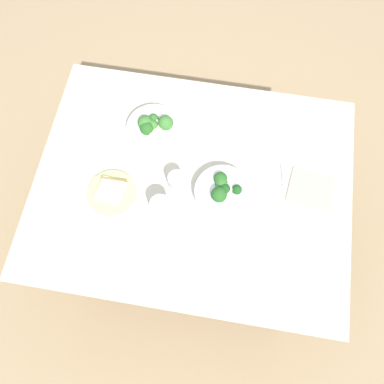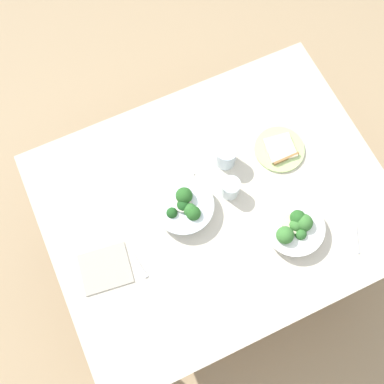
# 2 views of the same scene
# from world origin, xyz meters

# --- Properties ---
(ground_plane) EXTENTS (6.00, 6.00, 0.00)m
(ground_plane) POSITION_xyz_m (0.00, 0.00, 0.00)
(ground_plane) COLOR tan
(dining_table) EXTENTS (1.30, 1.02, 0.71)m
(dining_table) POSITION_xyz_m (0.00, 0.00, 0.61)
(dining_table) COLOR beige
(dining_table) RESTS_ON ground_plane
(broccoli_bowl_far) EXTENTS (0.23, 0.23, 0.10)m
(broccoli_bowl_far) POSITION_xyz_m (-0.13, 0.03, 0.75)
(broccoli_bowl_far) COLOR white
(broccoli_bowl_far) RESTS_ON dining_table
(broccoli_bowl_near) EXTENTS (0.23, 0.23, 0.10)m
(broccoli_bowl_near) POSITION_xyz_m (0.21, -0.21, 0.75)
(broccoli_bowl_near) COLOR white
(broccoli_bowl_near) RESTS_ON dining_table
(bread_side_plate) EXTENTS (0.20, 0.20, 0.03)m
(bread_side_plate) POSITION_xyz_m (0.32, 0.09, 0.72)
(bread_side_plate) COLOR #B7D684
(bread_side_plate) RESTS_ON dining_table
(water_glass_center) EXTENTS (0.08, 0.08, 0.10)m
(water_glass_center) POSITION_xyz_m (0.10, 0.14, 0.76)
(water_glass_center) COLOR silver
(water_glass_center) RESTS_ON dining_table
(water_glass_side) EXTENTS (0.07, 0.07, 0.09)m
(water_glass_side) POSITION_xyz_m (0.06, 0.02, 0.76)
(water_glass_side) COLOR silver
(water_glass_side) RESTS_ON dining_table
(fork_by_far_bowl) EXTENTS (0.02, 0.10, 0.00)m
(fork_by_far_bowl) POSITION_xyz_m (-0.36, -0.11, 0.71)
(fork_by_far_bowl) COLOR #B7B7BC
(fork_by_far_bowl) RESTS_ON dining_table
(fork_by_near_bowl) EXTENTS (0.05, 0.10, 0.00)m
(fork_by_near_bowl) POSITION_xyz_m (0.41, -0.34, 0.71)
(fork_by_near_bowl) COLOR #B7B7BC
(fork_by_near_bowl) RESTS_ON dining_table
(table_knife_left) EXTENTS (0.09, 0.19, 0.00)m
(table_knife_left) POSITION_xyz_m (-0.07, 0.23, 0.71)
(table_knife_left) COLOR #B7B7BC
(table_knife_left) RESTS_ON dining_table
(table_knife_right) EXTENTS (0.01, 0.19, 0.00)m
(table_knife_right) POSITION_xyz_m (0.12, 0.31, 0.71)
(table_knife_right) COLOR #B7B7BC
(table_knife_right) RESTS_ON dining_table
(napkin_folded_upper) EXTENTS (0.20, 0.18, 0.01)m
(napkin_folded_upper) POSITION_xyz_m (-0.48, -0.06, 0.71)
(napkin_folded_upper) COLOR #B1A997
(napkin_folded_upper) RESTS_ON dining_table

